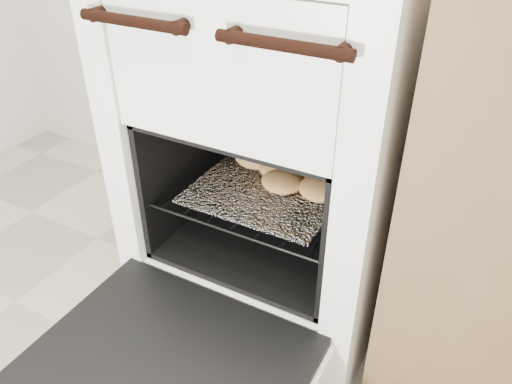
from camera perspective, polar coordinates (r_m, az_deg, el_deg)
stove at (r=1.30m, az=3.29°, el=5.26°), size 0.64×0.71×0.98m
oven_door at (r=1.12m, az=-10.00°, el=-18.96°), size 0.58×0.45×0.04m
oven_rack at (r=1.29m, az=1.81°, el=0.52°), size 0.47×0.45×0.01m
foil_sheet at (r=1.27m, az=1.38°, el=0.31°), size 0.36×0.32×0.01m
baked_rolls at (r=1.30m, az=3.83°, el=2.65°), size 0.37×0.25×0.06m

